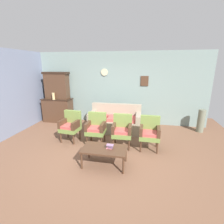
% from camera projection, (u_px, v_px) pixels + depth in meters
% --- Properties ---
extents(ground_plane, '(7.68, 7.68, 0.00)m').
position_uv_depth(ground_plane, '(104.00, 155.00, 4.22)').
color(ground_plane, brown).
extents(wall_back_with_decor, '(6.40, 0.09, 2.70)m').
position_uv_depth(wall_back_with_decor, '(120.00, 88.00, 6.33)').
color(wall_back_with_decor, gray).
rests_on(wall_back_with_decor, ground).
extents(side_cabinet, '(1.16, 0.55, 0.93)m').
position_uv_depth(side_cabinet, '(58.00, 110.00, 6.67)').
color(side_cabinet, '#472D1E').
rests_on(side_cabinet, ground).
extents(cabinet_upper_hutch, '(0.99, 0.38, 1.03)m').
position_uv_depth(cabinet_upper_hutch, '(57.00, 85.00, 6.48)').
color(cabinet_upper_hutch, '#472D1E').
rests_on(cabinet_upper_hutch, side_cabinet).
extents(vase_on_cabinet, '(0.10, 0.10, 0.26)m').
position_uv_depth(vase_on_cabinet, '(53.00, 96.00, 6.34)').
color(vase_on_cabinet, tan).
rests_on(vase_on_cabinet, side_cabinet).
extents(floral_couch, '(1.75, 0.82, 0.90)m').
position_uv_depth(floral_couch, '(115.00, 122.00, 5.73)').
color(floral_couch, gray).
rests_on(floral_couch, ground).
extents(armchair_by_doorway, '(0.57, 0.54, 0.90)m').
position_uv_depth(armchair_by_doorway, '(71.00, 125.00, 4.92)').
color(armchair_by_doorway, olive).
rests_on(armchair_by_doorway, ground).
extents(armchair_near_couch_end, '(0.53, 0.50, 0.90)m').
position_uv_depth(armchair_near_couch_end, '(96.00, 127.00, 4.74)').
color(armchair_near_couch_end, olive).
rests_on(armchair_near_couch_end, ground).
extents(armchair_near_cabinet, '(0.54, 0.51, 0.90)m').
position_uv_depth(armchair_near_cabinet, '(122.00, 129.00, 4.57)').
color(armchair_near_cabinet, olive).
rests_on(armchair_near_cabinet, ground).
extents(armchair_row_middle, '(0.53, 0.50, 0.90)m').
position_uv_depth(armchair_row_middle, '(150.00, 132.00, 4.42)').
color(armchair_row_middle, olive).
rests_on(armchair_row_middle, ground).
extents(coffee_table, '(1.00, 0.56, 0.42)m').
position_uv_depth(coffee_table, '(104.00, 150.00, 3.71)').
color(coffee_table, '#472D1E').
rests_on(coffee_table, ground).
extents(book_stack_on_table, '(0.16, 0.11, 0.08)m').
position_uv_depth(book_stack_on_table, '(110.00, 146.00, 3.69)').
color(book_stack_on_table, pink).
rests_on(book_stack_on_table, coffee_table).
extents(floor_vase_by_wall, '(0.23, 0.23, 0.78)m').
position_uv_depth(floor_vase_by_wall, '(201.00, 121.00, 5.61)').
color(floor_vase_by_wall, '#6A6E5B').
rests_on(floor_vase_by_wall, ground).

